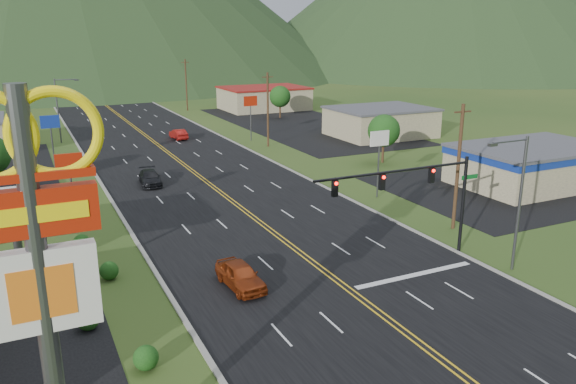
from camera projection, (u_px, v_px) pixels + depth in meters
name	position (u px, v px, depth m)	size (l,w,h in m)	color
pylon_sign	(37.00, 249.00, 16.11)	(4.32, 0.60, 14.00)	#59595E
traffic_signal	(419.00, 187.00, 37.38)	(13.10, 0.43, 7.00)	black
streetlight_east	(517.00, 195.00, 35.92)	(3.28, 0.25, 9.00)	#59595E
streetlight_west	(60.00, 106.00, 78.35)	(3.28, 0.25, 9.00)	#59595E
building_east_near	(533.00, 163.00, 57.56)	(15.40, 10.40, 4.10)	beige
building_east_mid	(380.00, 122.00, 84.40)	(14.40, 11.40, 4.30)	beige
building_east_far	(264.00, 98.00, 113.01)	(16.40, 12.40, 4.50)	beige
pole_sign_west_a	(70.00, 171.00, 42.78)	(2.00, 0.18, 6.40)	#59595E
pole_sign_west_b	(51.00, 128.00, 61.83)	(2.00, 0.18, 6.40)	#59595E
pole_sign_east_a	(379.00, 145.00, 52.30)	(2.00, 0.18, 6.40)	#59595E
pole_sign_east_b	(251.00, 106.00, 80.01)	(2.00, 0.18, 6.40)	#59595E
tree_east_a	(384.00, 131.00, 66.76)	(3.84, 3.84, 5.82)	#382314
tree_east_b	(280.00, 97.00, 101.33)	(3.84, 3.84, 5.82)	#382314
utility_pole_a	(458.00, 166.00, 43.83)	(1.60, 0.28, 10.00)	#382314
utility_pole_b	(268.00, 109.00, 75.87)	(1.60, 0.28, 10.00)	#382314
utility_pole_c	(186.00, 85.00, 110.50)	(1.60, 0.28, 10.00)	#382314
utility_pole_d	(144.00, 72.00, 145.14)	(1.60, 0.28, 10.00)	#382314
car_red_near	(240.00, 276.00, 34.59)	(1.85, 4.60, 1.57)	maroon
car_dark_mid	(150.00, 178.00, 57.78)	(2.00, 4.91, 1.43)	black
car_red_far	(178.00, 134.00, 82.10)	(1.55, 4.45, 1.47)	#9D1511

